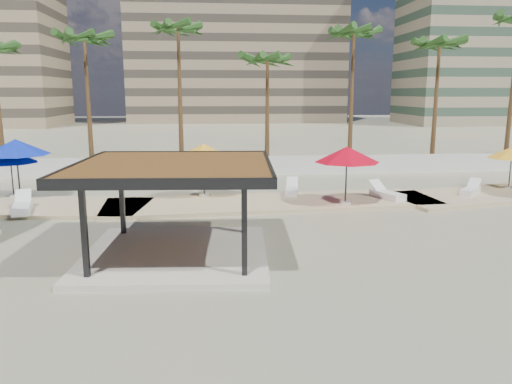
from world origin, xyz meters
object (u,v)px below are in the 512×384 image
lounger_b (292,190)px  lounger_d (471,190)px  pavilion_central (175,201)px  lounger_a (22,207)px  umbrella_c (347,155)px  lounger_c (387,194)px  umbrella_a (16,147)px

lounger_b → lounger_d: 9.27m
lounger_b → lounger_d: lounger_b is taller
pavilion_central → lounger_d: pavilion_central is taller
lounger_d → lounger_a: bearing=137.8°
pavilion_central → umbrella_c: 9.92m
pavilion_central → lounger_c: size_ratio=3.01×
umbrella_a → lounger_a: (1.29, -3.35, -2.29)m
lounger_a → umbrella_c: bearing=-103.5°
umbrella_a → umbrella_c: (15.87, -3.13, -0.16)m
lounger_b → lounger_c: (4.48, -1.67, 0.02)m
umbrella_c → lounger_d: umbrella_c is taller
umbrella_a → lounger_a: 4.26m
pavilion_central → lounger_b: pavilion_central is taller
lounger_b → lounger_a: bearing=114.0°
umbrella_c → umbrella_a: bearing=168.9°
lounger_b → umbrella_c: bearing=-131.1°
lounger_c → lounger_d: (4.75, 0.74, -0.02)m
pavilion_central → umbrella_a: bearing=134.7°
umbrella_a → lounger_c: 18.51m
umbrella_c → lounger_c: 3.35m
umbrella_c → lounger_c: (2.37, 1.03, -2.13)m
pavilion_central → umbrella_a: size_ratio=1.55×
pavilion_central → lounger_a: bearing=142.2°
umbrella_c → lounger_b: 4.04m
pavilion_central → lounger_b: bearing=63.3°
pavilion_central → lounger_c: 12.48m
umbrella_a → lounger_d: (22.99, -1.36, -2.31)m
lounger_d → lounger_c: bearing=141.5°
umbrella_c → lounger_b: size_ratio=1.70×
umbrella_a → lounger_b: size_ratio=2.14×
pavilion_central → lounger_b: size_ratio=3.32×
pavilion_central → umbrella_a: pavilion_central is taller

